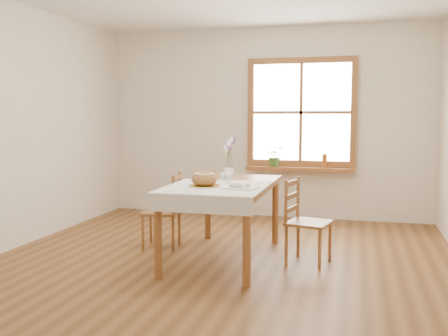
# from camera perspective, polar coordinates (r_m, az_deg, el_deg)

# --- Properties ---
(ground) EXTENTS (5.00, 5.00, 0.00)m
(ground) POSITION_cam_1_polar(r_m,az_deg,el_deg) (4.74, -0.96, -11.27)
(ground) COLOR brown
(ground) RESTS_ON ground
(room_walls) EXTENTS (4.60, 5.10, 2.65)m
(room_walls) POSITION_cam_1_polar(r_m,az_deg,el_deg) (4.53, -0.99, 9.81)
(room_walls) COLOR white
(room_walls) RESTS_ON ground
(window) EXTENTS (1.46, 0.08, 1.46)m
(window) POSITION_cam_1_polar(r_m,az_deg,el_deg) (6.86, 8.81, 6.30)
(window) COLOR #94562D
(window) RESTS_ON ground
(window_sill) EXTENTS (1.46, 0.20, 0.05)m
(window_sill) POSITION_cam_1_polar(r_m,az_deg,el_deg) (6.83, 8.64, -0.09)
(window_sill) COLOR #94562D
(window_sill) RESTS_ON ground
(dining_table) EXTENTS (0.90, 1.60, 0.75)m
(dining_table) POSITION_cam_1_polar(r_m,az_deg,el_deg) (4.87, 0.00, -2.75)
(dining_table) COLOR #94562D
(dining_table) RESTS_ON ground
(table_linen) EXTENTS (0.91, 0.99, 0.01)m
(table_linen) POSITION_cam_1_polar(r_m,az_deg,el_deg) (4.57, -0.99, -2.20)
(table_linen) COLOR white
(table_linen) RESTS_ON dining_table
(chair_left) EXTENTS (0.44, 0.43, 0.80)m
(chair_left) POSITION_cam_1_polar(r_m,az_deg,el_deg) (5.36, -7.18, -4.87)
(chair_left) COLOR #94562D
(chair_left) RESTS_ON ground
(chair_right) EXTENTS (0.47, 0.46, 0.81)m
(chair_right) POSITION_cam_1_polar(r_m,az_deg,el_deg) (4.83, 9.67, -6.05)
(chair_right) COLOR #94562D
(chair_right) RESTS_ON ground
(bread_plate) EXTENTS (0.31, 0.31, 0.01)m
(bread_plate) POSITION_cam_1_polar(r_m,az_deg,el_deg) (4.55, -2.26, -2.07)
(bread_plate) COLOR white
(bread_plate) RESTS_ON table_linen
(bread_loaf) EXTENTS (0.24, 0.24, 0.13)m
(bread_loaf) POSITION_cam_1_polar(r_m,az_deg,el_deg) (4.54, -2.27, -1.17)
(bread_loaf) COLOR brown
(bread_loaf) RESTS_ON bread_plate
(egg_napkin) EXTENTS (0.33, 0.29, 0.01)m
(egg_napkin) POSITION_cam_1_polar(r_m,az_deg,el_deg) (4.46, 1.86, -2.24)
(egg_napkin) COLOR white
(egg_napkin) RESTS_ON table_linen
(eggs) EXTENTS (0.26, 0.24, 0.05)m
(eggs) POSITION_cam_1_polar(r_m,az_deg,el_deg) (4.46, 1.86, -1.83)
(eggs) COLOR white
(eggs) RESTS_ON egg_napkin
(salt_shaker) EXTENTS (0.06, 0.06, 0.09)m
(salt_shaker) POSITION_cam_1_polar(r_m,az_deg,el_deg) (4.93, -0.16, -1.01)
(salt_shaker) COLOR white
(salt_shaker) RESTS_ON table_linen
(pepper_shaker) EXTENTS (0.06, 0.06, 0.11)m
(pepper_shaker) POSITION_cam_1_polar(r_m,az_deg,el_deg) (4.84, 0.54, -1.04)
(pepper_shaker) COLOR white
(pepper_shaker) RESTS_ON table_linen
(flower_vase) EXTENTS (0.12, 0.12, 0.11)m
(flower_vase) POSITION_cam_1_polar(r_m,az_deg,el_deg) (5.19, 0.55, -0.67)
(flower_vase) COLOR white
(flower_vase) RESTS_ON dining_table
(lavender_bouquet) EXTENTS (0.17, 0.17, 0.32)m
(lavender_bouquet) POSITION_cam_1_polar(r_m,az_deg,el_deg) (5.16, 0.55, 1.71)
(lavender_bouquet) COLOR #78579B
(lavender_bouquet) RESTS_ON flower_vase
(potted_plant) EXTENTS (0.29, 0.31, 0.21)m
(potted_plant) POSITION_cam_1_polar(r_m,az_deg,el_deg) (6.86, 5.84, 1.08)
(potted_plant) COLOR #39692A
(potted_plant) RESTS_ON window_sill
(amber_bottle) EXTENTS (0.08, 0.08, 0.19)m
(amber_bottle) POSITION_cam_1_polar(r_m,az_deg,el_deg) (6.79, 11.43, 0.85)
(amber_bottle) COLOR #9A521C
(amber_bottle) RESTS_ON window_sill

